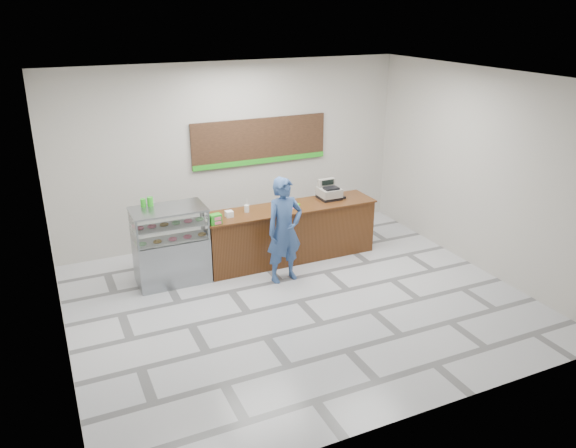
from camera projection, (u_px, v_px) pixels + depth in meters
name	position (u px, v px, depth m)	size (l,w,h in m)	color
floor	(299.00, 301.00, 9.04)	(7.00, 7.00, 0.00)	#BCBCC1
back_wall	(233.00, 153.00, 10.95)	(7.00, 7.00, 0.00)	#BBB6AC
ceiling	(301.00, 78.00, 7.77)	(7.00, 7.00, 0.00)	silver
sales_counter	(290.00, 233.00, 10.38)	(3.26, 0.76, 1.03)	#5B2E16
display_case	(171.00, 245.00, 9.46)	(1.22, 0.72, 1.33)	gray
menu_board	(260.00, 142.00, 11.06)	(2.80, 0.06, 0.90)	black
cash_register	(329.00, 192.00, 10.57)	(0.38, 0.40, 0.36)	black
card_terminal	(342.00, 197.00, 10.65)	(0.08, 0.17, 0.04)	black
serving_tray	(288.00, 205.00, 10.25)	(0.45, 0.38, 0.02)	#42C308
napkin_box	(229.00, 214.00, 9.69)	(0.12, 0.12, 0.11)	white
straw_cup	(247.00, 209.00, 9.91)	(0.09, 0.09, 0.13)	silver
promo_box	(215.00, 219.00, 9.35)	(0.20, 0.13, 0.17)	green
donut_decal	(291.00, 207.00, 10.16)	(0.17, 0.17, 0.00)	#FF678C
green_cup_left	(143.00, 203.00, 9.28)	(0.09, 0.09, 0.14)	green
green_cup_right	(150.00, 202.00, 9.31)	(0.10, 0.10, 0.15)	green
customer	(284.00, 230.00, 9.44)	(0.67, 0.44, 1.83)	#314E83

